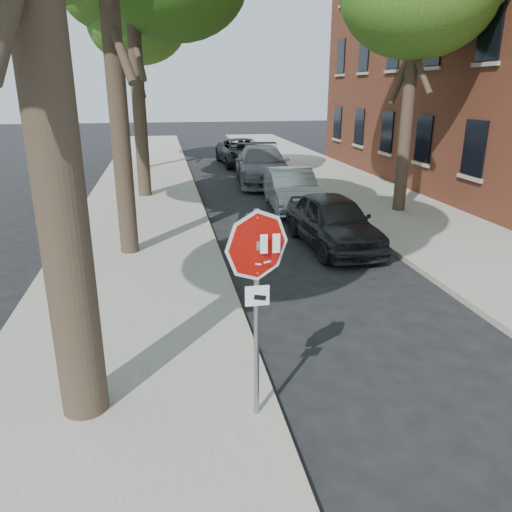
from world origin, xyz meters
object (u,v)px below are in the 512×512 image
(stop_sign, at_px, (257,277))
(car_a, at_px, (333,221))
(car_c, at_px, (262,165))
(car_d, at_px, (243,152))
(car_b, at_px, (291,189))
(tree_far, at_px, (131,15))

(stop_sign, distance_m, car_a, 7.70)
(car_c, xyz_separation_m, car_d, (0.00, 5.55, -0.09))
(car_a, relative_size, car_d, 0.80)
(stop_sign, distance_m, car_c, 16.72)
(car_b, bearing_deg, car_a, -85.84)
(stop_sign, distance_m, tree_far, 21.88)
(car_d, bearing_deg, car_a, -92.36)
(car_a, relative_size, car_c, 0.74)
(stop_sign, bearing_deg, car_d, 81.43)
(car_b, bearing_deg, stop_sign, -102.18)
(tree_far, xyz_separation_m, car_b, (5.32, -9.89, -6.53))
(car_a, xyz_separation_m, car_c, (0.00, 9.51, 0.10))
(car_a, distance_m, car_c, 9.51)
(tree_far, distance_m, car_d, 8.44)
(car_b, height_order, car_d, car_d)
(car_b, xyz_separation_m, car_d, (0.00, 10.65, 0.02))
(tree_far, xyz_separation_m, car_a, (5.32, -14.29, -6.52))
(car_c, bearing_deg, stop_sign, -96.04)
(stop_sign, xyz_separation_m, car_d, (3.30, 21.90, -1.25))
(stop_sign, xyz_separation_m, tree_far, (-2.02, 21.14, 5.26))
(tree_far, bearing_deg, stop_sign, -84.54)
(tree_far, relative_size, car_d, 1.85)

